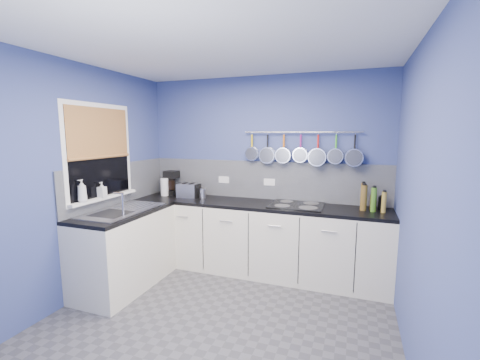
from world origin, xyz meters
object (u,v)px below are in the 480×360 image
Objects in this scene: toaster at (188,190)px; hob at (297,205)px; soap_bottle_b at (102,190)px; canister at (202,193)px; soap_bottle_a at (82,191)px; coffee_maker at (171,183)px; paper_towel at (164,187)px.

toaster reaches higher than hob.
soap_bottle_b is at bearing -127.27° from toaster.
canister reaches higher than hob.
canister is at bearing 58.70° from soap_bottle_a.
canister is (0.21, -0.00, -0.03)m from toaster.
soap_bottle_a is 1.38m from coffee_maker.
soap_bottle_a reaches higher than canister.
soap_bottle_b is 1.14m from toaster.
hob is at bearing 31.74° from soap_bottle_a.
soap_bottle_a is 0.82× the size of toaster.
soap_bottle_b reaches higher than canister.
soap_bottle_a is 2.41m from hob.
soap_bottle_a is 1.85× the size of canister.
soap_bottle_a is 1.27m from paper_towel.
toaster is at bearing 179.85° from canister.
coffee_maker is 2.59× the size of canister.
soap_bottle_b reaches higher than toaster.
paper_towel is 0.72× the size of coffee_maker.
soap_bottle_b is 0.71× the size of paper_towel.
soap_bottle_a reaches higher than paper_towel.
coffee_maker is (0.22, 1.36, -0.10)m from soap_bottle_a.
soap_bottle_b is at bearing -100.84° from paper_towel.
soap_bottle_b is 0.27× the size of hob.
paper_towel is (0.19, 0.97, -0.11)m from soap_bottle_b.
soap_bottle_a is 0.38× the size of hob.
soap_bottle_a is 0.71× the size of coffee_maker.
coffee_maker reaches higher than hob.
paper_towel reaches higher than toaster.
toaster is (0.33, -0.10, -0.07)m from coffee_maker.
paper_towel is at bearing 81.53° from soap_bottle_a.
toaster is (0.37, 0.02, -0.03)m from paper_towel.
toaster is at bearing 60.64° from soap_bottle_b.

